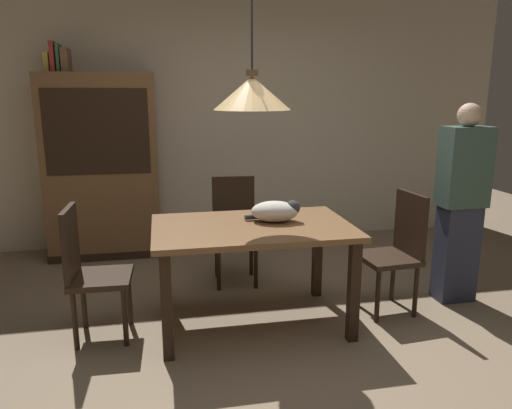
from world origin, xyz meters
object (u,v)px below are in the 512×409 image
object	(u,v)px
chair_right_side	(397,247)
hutch_bookcase	(103,171)
chair_left_side	(88,268)
person_standing	(461,205)
book_green_slim	(59,58)
book_brown_thick	(66,60)
pendant_lamp	(252,93)
book_red_tall	(54,57)
cat_sleeping	(276,211)
book_yellow_short	(48,62)
dining_table	(252,239)
chair_far_back	(235,225)

from	to	relation	value
chair_right_side	hutch_bookcase	size ratio (longest dim) A/B	0.50
chair_left_side	hutch_bookcase	xyz separation A→B (m)	(-0.07, 1.82, 0.38)
chair_left_side	person_standing	xyz separation A→B (m)	(2.83, 0.10, 0.29)
book_green_slim	chair_right_side	bearing A→B (deg)	-34.51
hutch_bookcase	book_brown_thick	xyz separation A→B (m)	(-0.26, 0.00, 1.07)
chair_right_side	pendant_lamp	bearing A→B (deg)	-179.67
chair_left_side	book_red_tall	bearing A→B (deg)	103.60
chair_right_side	book_brown_thick	distance (m)	3.48
hutch_bookcase	person_standing	world-z (taller)	hutch_bookcase
chair_left_side	cat_sleeping	size ratio (longest dim) A/B	2.34
book_red_tall	hutch_bookcase	bearing A→B (deg)	-0.23
pendant_lamp	book_yellow_short	bearing A→B (deg)	131.67
book_green_slim	pendant_lamp	bearing A→B (deg)	-50.24
dining_table	book_green_slim	size ratio (longest dim) A/B	5.38
dining_table	person_standing	distance (m)	1.71
chair_right_side	chair_left_side	xyz separation A→B (m)	(-2.26, -0.00, 0.00)
book_green_slim	person_standing	world-z (taller)	book_green_slim
book_green_slim	chair_left_side	bearing A→B (deg)	-77.86
book_brown_thick	person_standing	world-z (taller)	book_brown_thick
chair_right_side	book_yellow_short	world-z (taller)	book_yellow_short
pendant_lamp	hutch_bookcase	size ratio (longest dim) A/B	0.70
chair_left_side	book_brown_thick	distance (m)	2.35
dining_table	person_standing	world-z (taller)	person_standing
dining_table	chair_right_side	distance (m)	1.14
person_standing	chair_right_side	bearing A→B (deg)	-170.74
dining_table	chair_left_side	bearing A→B (deg)	179.86
chair_right_side	book_green_slim	distance (m)	3.53
pendant_lamp	person_standing	distance (m)	1.91
book_brown_thick	hutch_bookcase	bearing A→B (deg)	-0.33
pendant_lamp	hutch_bookcase	world-z (taller)	pendant_lamp
book_green_slim	person_standing	xyz separation A→B (m)	(3.22, -1.73, -1.18)
dining_table	hutch_bookcase	world-z (taller)	hutch_bookcase
pendant_lamp	book_brown_thick	xyz separation A→B (m)	(-1.46, 1.83, 0.30)
cat_sleeping	book_brown_thick	bearing A→B (deg)	133.03
cat_sleeping	hutch_bookcase	xyz separation A→B (m)	(-1.39, 1.76, 0.06)
hutch_bookcase	book_green_slim	size ratio (longest dim) A/B	7.12
chair_left_side	hutch_bookcase	distance (m)	1.86
book_red_tall	book_green_slim	size ratio (longest dim) A/B	1.08
book_green_slim	book_yellow_short	bearing A→B (deg)	180.00
dining_table	chair_right_side	bearing A→B (deg)	0.33
chair_far_back	book_green_slim	world-z (taller)	book_green_slim
cat_sleeping	book_yellow_short	world-z (taller)	book_yellow_short
book_green_slim	person_standing	bearing A→B (deg)	-28.22
chair_far_back	chair_right_side	distance (m)	1.42
book_red_tall	person_standing	size ratio (longest dim) A/B	0.18
chair_far_back	dining_table	bearing A→B (deg)	-90.33
chair_right_side	cat_sleeping	bearing A→B (deg)	176.57
book_red_tall	chair_far_back	bearing A→B (deg)	-31.09
cat_sleeping	person_standing	xyz separation A→B (m)	(1.51, 0.04, -0.03)
chair_far_back	chair_left_side	size ratio (longest dim) A/B	1.00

